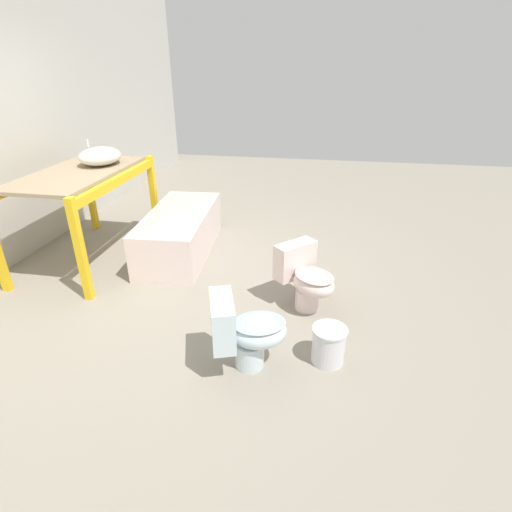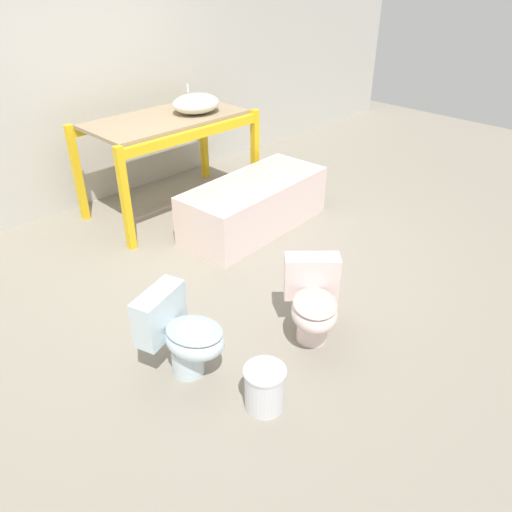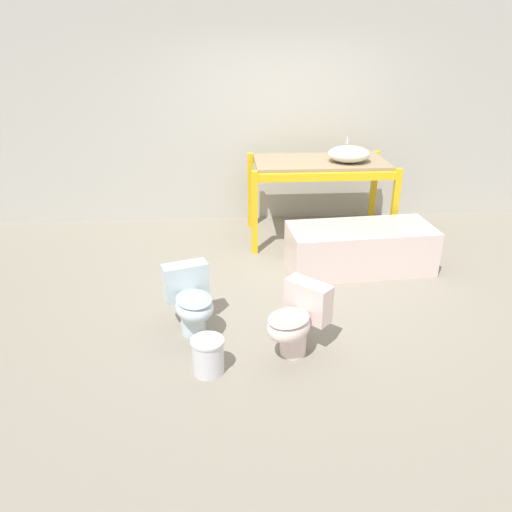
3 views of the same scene
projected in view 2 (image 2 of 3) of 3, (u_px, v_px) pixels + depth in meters
name	position (u px, v px, depth m)	size (l,w,h in m)	color
ground_plane	(214.00, 263.00, 4.51)	(12.00, 12.00, 0.00)	gray
warehouse_wall_rear	(73.00, 49.00, 4.90)	(10.80, 0.08, 3.20)	beige
shelving_rack	(167.00, 131.00, 5.08)	(1.72, 0.95, 1.00)	yellow
sink_basin	(196.00, 103.00, 5.09)	(0.50, 0.44, 0.27)	silver
bathtub_main	(254.00, 201.00, 4.97)	(1.61, 0.78, 0.50)	silver
toilet_near	(313.00, 302.00, 3.49)	(0.63, 0.63, 0.58)	silver
toilet_far	(182.00, 334.00, 3.20)	(0.51, 0.62, 0.58)	silver
bucket_white	(265.00, 387.00, 3.01)	(0.26, 0.26, 0.29)	silver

